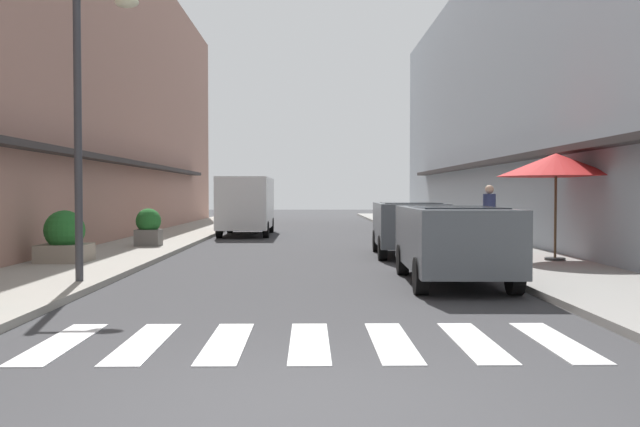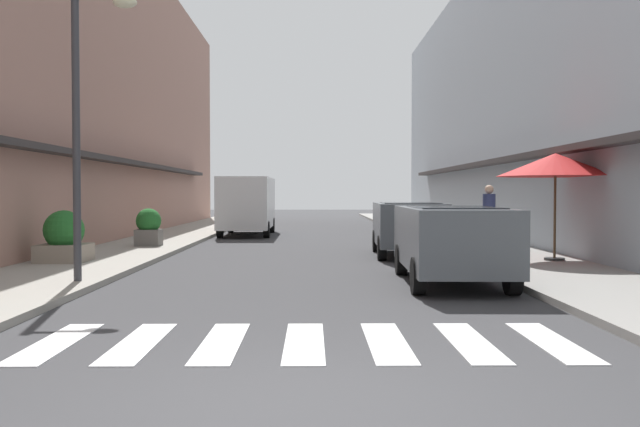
{
  "view_description": "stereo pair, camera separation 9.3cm",
  "coord_description": "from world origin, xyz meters",
  "px_view_note": "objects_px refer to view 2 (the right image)",
  "views": [
    {
      "loc": [
        -0.0,
        -5.43,
        1.72
      ],
      "look_at": [
        0.33,
        16.24,
        1.08
      ],
      "focal_mm": 38.59,
      "sensor_mm": 36.0,
      "label": 1
    },
    {
      "loc": [
        0.09,
        -5.43,
        1.72
      ],
      "look_at": [
        0.33,
        16.24,
        1.08
      ],
      "focal_mm": 38.59,
      "sensor_mm": 36.0,
      "label": 2
    }
  ],
  "objects_px": {
    "planter_midblock": "(64,239)",
    "planter_far": "(149,227)",
    "parked_car_near": "(451,235)",
    "delivery_van": "(247,201)",
    "cafe_umbrella": "(555,165)",
    "parked_car_mid": "(408,222)",
    "street_lamp": "(86,103)",
    "pedestrian_walking_near": "(489,216)"
  },
  "relations": [
    {
      "from": "parked_car_mid",
      "to": "delivery_van",
      "type": "height_order",
      "value": "delivery_van"
    },
    {
      "from": "delivery_van",
      "to": "street_lamp",
      "type": "relative_size",
      "value": 1.02
    },
    {
      "from": "planter_midblock",
      "to": "planter_far",
      "type": "height_order",
      "value": "planter_midblock"
    },
    {
      "from": "delivery_van",
      "to": "planter_midblock",
      "type": "relative_size",
      "value": 4.49
    },
    {
      "from": "planter_midblock",
      "to": "street_lamp",
      "type": "bearing_deg",
      "value": -64.19
    },
    {
      "from": "parked_car_mid",
      "to": "cafe_umbrella",
      "type": "height_order",
      "value": "cafe_umbrella"
    },
    {
      "from": "parked_car_mid",
      "to": "planter_midblock",
      "type": "distance_m",
      "value": 8.85
    },
    {
      "from": "street_lamp",
      "to": "planter_far",
      "type": "bearing_deg",
      "value": 96.1
    },
    {
      "from": "parked_car_near",
      "to": "cafe_umbrella",
      "type": "xyz_separation_m",
      "value": [
        3.15,
        3.34,
        1.46
      ]
    },
    {
      "from": "parked_car_mid",
      "to": "planter_far",
      "type": "xyz_separation_m",
      "value": [
        -7.63,
        2.24,
        -0.23
      ]
    },
    {
      "from": "parked_car_near",
      "to": "pedestrian_walking_near",
      "type": "bearing_deg",
      "value": 68.97
    },
    {
      "from": "parked_car_near",
      "to": "parked_car_mid",
      "type": "height_order",
      "value": "same"
    },
    {
      "from": "street_lamp",
      "to": "planter_midblock",
      "type": "distance_m",
      "value": 4.77
    },
    {
      "from": "parked_car_mid",
      "to": "delivery_van",
      "type": "xyz_separation_m",
      "value": [
        -5.29,
        9.39,
        0.49
      ]
    },
    {
      "from": "delivery_van",
      "to": "cafe_umbrella",
      "type": "bearing_deg",
      "value": -54.58
    },
    {
      "from": "delivery_van",
      "to": "planter_midblock",
      "type": "xyz_separation_m",
      "value": [
        -3.15,
        -12.04,
        -0.75
      ]
    },
    {
      "from": "planter_midblock",
      "to": "pedestrian_walking_near",
      "type": "bearing_deg",
      "value": 13.16
    },
    {
      "from": "parked_car_mid",
      "to": "street_lamp",
      "type": "distance_m",
      "value": 9.46
    },
    {
      "from": "planter_far",
      "to": "parked_car_mid",
      "type": "bearing_deg",
      "value": -16.38
    },
    {
      "from": "parked_car_near",
      "to": "parked_car_mid",
      "type": "bearing_deg",
      "value": 90.0
    },
    {
      "from": "parked_car_mid",
      "to": "street_lamp",
      "type": "xyz_separation_m",
      "value": [
        -6.73,
        -6.19,
        2.44
      ]
    },
    {
      "from": "planter_far",
      "to": "street_lamp",
      "type": "bearing_deg",
      "value": -83.9
    },
    {
      "from": "parked_car_mid",
      "to": "planter_far",
      "type": "distance_m",
      "value": 7.95
    },
    {
      "from": "parked_car_near",
      "to": "parked_car_mid",
      "type": "relative_size",
      "value": 1.09
    },
    {
      "from": "planter_midblock",
      "to": "parked_car_mid",
      "type": "bearing_deg",
      "value": 17.45
    },
    {
      "from": "parked_car_mid",
      "to": "pedestrian_walking_near",
      "type": "height_order",
      "value": "pedestrian_walking_near"
    },
    {
      "from": "parked_car_mid",
      "to": "planter_far",
      "type": "bearing_deg",
      "value": 163.62
    },
    {
      "from": "parked_car_near",
      "to": "street_lamp",
      "type": "distance_m",
      "value": 7.17
    },
    {
      "from": "parked_car_near",
      "to": "planter_midblock",
      "type": "relative_size",
      "value": 3.65
    },
    {
      "from": "parked_car_near",
      "to": "pedestrian_walking_near",
      "type": "xyz_separation_m",
      "value": [
        2.17,
        5.64,
        0.17
      ]
    },
    {
      "from": "parked_car_near",
      "to": "planter_midblock",
      "type": "xyz_separation_m",
      "value": [
        -8.44,
        3.16,
        -0.27
      ]
    },
    {
      "from": "cafe_umbrella",
      "to": "planter_far",
      "type": "bearing_deg",
      "value": 156.37
    },
    {
      "from": "parked_car_mid",
      "to": "parked_car_near",
      "type": "bearing_deg",
      "value": -90.0
    },
    {
      "from": "parked_car_near",
      "to": "planter_far",
      "type": "xyz_separation_m",
      "value": [
        -7.63,
        8.06,
        -0.23
      ]
    },
    {
      "from": "delivery_van",
      "to": "planter_far",
      "type": "relative_size",
      "value": 4.74
    },
    {
      "from": "parked_car_near",
      "to": "planter_midblock",
      "type": "height_order",
      "value": "parked_car_near"
    },
    {
      "from": "parked_car_mid",
      "to": "planter_midblock",
      "type": "xyz_separation_m",
      "value": [
        -8.44,
        -2.65,
        -0.26
      ]
    },
    {
      "from": "delivery_van",
      "to": "street_lamp",
      "type": "height_order",
      "value": "street_lamp"
    },
    {
      "from": "pedestrian_walking_near",
      "to": "street_lamp",
      "type": "bearing_deg",
      "value": -133.05
    },
    {
      "from": "parked_car_near",
      "to": "planter_midblock",
      "type": "bearing_deg",
      "value": 159.45
    },
    {
      "from": "street_lamp",
      "to": "planter_far",
      "type": "distance_m",
      "value": 8.89
    },
    {
      "from": "planter_far",
      "to": "pedestrian_walking_near",
      "type": "height_order",
      "value": "pedestrian_walking_near"
    }
  ]
}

